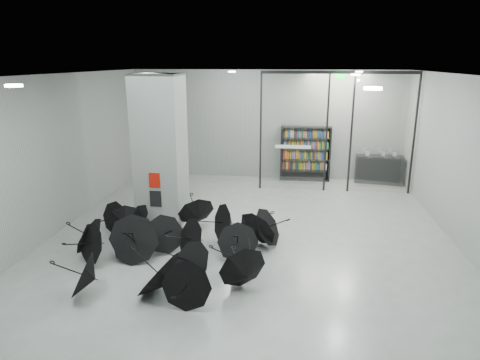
# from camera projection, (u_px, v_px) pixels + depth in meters

# --- Properties ---
(room) EXTENTS (14.00, 14.02, 4.01)m
(room) POSITION_uv_depth(u_px,v_px,m) (245.00, 133.00, 8.90)
(room) COLOR gray
(room) RESTS_ON ground
(column) EXTENTS (1.20, 1.20, 4.00)m
(column) POSITION_uv_depth(u_px,v_px,m) (161.00, 151.00, 11.34)
(column) COLOR slate
(column) RESTS_ON ground
(fire_cabinet) EXTENTS (0.28, 0.04, 0.38)m
(fire_cabinet) POSITION_uv_depth(u_px,v_px,m) (155.00, 180.00, 10.92)
(fire_cabinet) COLOR #A50A07
(fire_cabinet) RESTS_ON column
(info_panel) EXTENTS (0.30, 0.03, 0.42)m
(info_panel) POSITION_uv_depth(u_px,v_px,m) (156.00, 199.00, 11.06)
(info_panel) COLOR black
(info_panel) RESTS_ON column
(exit_sign) EXTENTS (0.30, 0.06, 0.15)m
(exit_sign) POSITION_uv_depth(u_px,v_px,m) (340.00, 77.00, 13.40)
(exit_sign) COLOR #0CE533
(exit_sign) RESTS_ON room
(glass_partition) EXTENTS (5.06, 0.08, 4.00)m
(glass_partition) POSITION_uv_depth(u_px,v_px,m) (336.00, 127.00, 14.04)
(glass_partition) COLOR silver
(glass_partition) RESTS_ON ground
(bookshelf) EXTENTS (1.83, 0.40, 2.01)m
(bookshelf) POSITION_uv_depth(u_px,v_px,m) (305.00, 154.00, 15.66)
(bookshelf) COLOR black
(bookshelf) RESTS_ON ground
(shop_counter) EXTENTS (1.76, 0.94, 1.00)m
(shop_counter) POSITION_uv_depth(u_px,v_px,m) (379.00, 169.00, 15.46)
(shop_counter) COLOR black
(shop_counter) RESTS_ON ground
(umbrella_cluster) EXTENTS (4.95, 4.81, 1.26)m
(umbrella_cluster) POSITION_uv_depth(u_px,v_px,m) (177.00, 247.00, 9.51)
(umbrella_cluster) COLOR black
(umbrella_cluster) RESTS_ON ground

